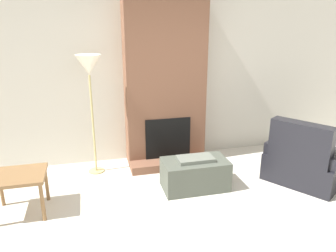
{
  "coord_description": "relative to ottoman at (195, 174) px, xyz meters",
  "views": [
    {
      "loc": [
        -1.16,
        -2.42,
        2.22
      ],
      "look_at": [
        0.0,
        2.22,
        0.64
      ],
      "focal_mm": 35.0,
      "sensor_mm": 36.0,
      "label": 1
    }
  ],
  "objects": [
    {
      "name": "wall_back",
      "position": [
        -0.17,
        1.26,
        1.09
      ],
      "size": [
        8.17,
        0.06,
        2.6
      ],
      "primitive_type": "cube",
      "color": "beige",
      "rests_on": "ground_plane"
    },
    {
      "name": "fireplace",
      "position": [
        -0.17,
        1.01,
        1.04
      ],
      "size": [
        1.22,
        0.68,
        2.6
      ],
      "color": "brown",
      "rests_on": "ground_plane"
    },
    {
      "name": "ottoman",
      "position": [
        0.0,
        0.0,
        0.0
      ],
      "size": [
        0.88,
        0.49,
        0.46
      ],
      "color": "#474C42",
      "rests_on": "ground_plane"
    },
    {
      "name": "armchair",
      "position": [
        1.58,
        -0.16,
        0.06
      ],
      "size": [
        1.29,
        1.31,
        0.93
      ],
      "rotation": [
        0.0,
        0.0,
        2.17
      ],
      "color": "black",
      "rests_on": "ground_plane"
    },
    {
      "name": "side_table",
      "position": [
        -2.19,
        -0.07,
        0.22
      ],
      "size": [
        0.61,
        0.54,
        0.5
      ],
      "color": "brown",
      "rests_on": "ground_plane"
    },
    {
      "name": "floor_lamp_left",
      "position": [
        -1.29,
        0.85,
        1.32
      ],
      "size": [
        0.35,
        0.35,
        1.75
      ],
      "color": "tan",
      "rests_on": "ground_plane"
    }
  ]
}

